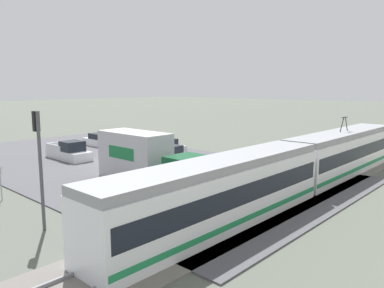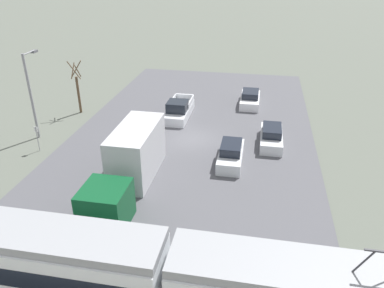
{
  "view_description": "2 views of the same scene",
  "coord_description": "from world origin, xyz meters",
  "px_view_note": "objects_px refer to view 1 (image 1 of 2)",
  "views": [
    {
      "loc": [
        19.67,
        27.72,
        6.88
      ],
      "look_at": [
        -0.82,
        8.81,
        2.57
      ],
      "focal_mm": 35.0,
      "sensor_mm": 36.0,
      "label": 1
    },
    {
      "loc": [
        -5.29,
        27.72,
        13.72
      ],
      "look_at": [
        -1.3,
        6.46,
        2.85
      ],
      "focal_mm": 35.0,
      "sensor_mm": 36.0,
      "label": 2
    }
  ],
  "objects_px": {
    "sedan_car_1": "(165,147)",
    "box_truck": "(147,160)",
    "traffic_light_pole": "(39,155)",
    "no_parking_sign": "(1,180)",
    "pickup_truck": "(69,152)",
    "sedan_car_0": "(100,141)",
    "sedan_car_2": "(169,155)",
    "light_rail_tram": "(296,168)"
  },
  "relations": [
    {
      "from": "light_rail_tram",
      "to": "traffic_light_pole",
      "type": "bearing_deg",
      "value": -23.09
    },
    {
      "from": "box_truck",
      "to": "sedan_car_1",
      "type": "relative_size",
      "value": 2.13
    },
    {
      "from": "sedan_car_2",
      "to": "pickup_truck",
      "type": "bearing_deg",
      "value": -54.14
    },
    {
      "from": "pickup_truck",
      "to": "no_parking_sign",
      "type": "distance_m",
      "value": 12.75
    },
    {
      "from": "light_rail_tram",
      "to": "traffic_light_pole",
      "type": "distance_m",
      "value": 15.35
    },
    {
      "from": "pickup_truck",
      "to": "sedan_car_1",
      "type": "relative_size",
      "value": 1.17
    },
    {
      "from": "pickup_truck",
      "to": "sedan_car_0",
      "type": "height_order",
      "value": "pickup_truck"
    },
    {
      "from": "sedan_car_1",
      "to": "sedan_car_2",
      "type": "distance_m",
      "value": 4.69
    },
    {
      "from": "light_rail_tram",
      "to": "no_parking_sign",
      "type": "relative_size",
      "value": 15.02
    },
    {
      "from": "sedan_car_0",
      "to": "sedan_car_2",
      "type": "distance_m",
      "value": 12.41
    },
    {
      "from": "box_truck",
      "to": "traffic_light_pole",
      "type": "xyz_separation_m",
      "value": [
        9.26,
        3.14,
        2.0
      ]
    },
    {
      "from": "light_rail_tram",
      "to": "sedan_car_0",
      "type": "bearing_deg",
      "value": -95.11
    },
    {
      "from": "pickup_truck",
      "to": "sedan_car_1",
      "type": "xyz_separation_m",
      "value": [
        -8.57,
        4.12,
        -0.06
      ]
    },
    {
      "from": "traffic_light_pole",
      "to": "no_parking_sign",
      "type": "bearing_deg",
      "value": -94.36
    },
    {
      "from": "light_rail_tram",
      "to": "pickup_truck",
      "type": "height_order",
      "value": "light_rail_tram"
    },
    {
      "from": "traffic_light_pole",
      "to": "sedan_car_2",
      "type": "bearing_deg",
      "value": -154.62
    },
    {
      "from": "pickup_truck",
      "to": "sedan_car_2",
      "type": "xyz_separation_m",
      "value": [
        -5.62,
        7.78,
        -0.04
      ]
    },
    {
      "from": "no_parking_sign",
      "to": "light_rail_tram",
      "type": "bearing_deg",
      "value": 137.35
    },
    {
      "from": "light_rail_tram",
      "to": "sedan_car_0",
      "type": "relative_size",
      "value": 6.88
    },
    {
      "from": "pickup_truck",
      "to": "sedan_car_0",
      "type": "distance_m",
      "value": 7.92
    },
    {
      "from": "light_rail_tram",
      "to": "sedan_car_2",
      "type": "bearing_deg",
      "value": -96.32
    },
    {
      "from": "box_truck",
      "to": "sedan_car_1",
      "type": "height_order",
      "value": "box_truck"
    },
    {
      "from": "pickup_truck",
      "to": "sedan_car_0",
      "type": "relative_size",
      "value": 1.2
    },
    {
      "from": "sedan_car_0",
      "to": "no_parking_sign",
      "type": "height_order",
      "value": "no_parking_sign"
    },
    {
      "from": "pickup_truck",
      "to": "box_truck",
      "type": "bearing_deg",
      "value": 87.17
    },
    {
      "from": "sedan_car_1",
      "to": "light_rail_tram",
      "type": "bearing_deg",
      "value": 75.39
    },
    {
      "from": "traffic_light_pole",
      "to": "no_parking_sign",
      "type": "height_order",
      "value": "traffic_light_pole"
    },
    {
      "from": "sedan_car_2",
      "to": "traffic_light_pole",
      "type": "relative_size",
      "value": 0.77
    },
    {
      "from": "sedan_car_1",
      "to": "box_truck",
      "type": "bearing_deg",
      "value": 40.59
    },
    {
      "from": "box_truck",
      "to": "sedan_car_1",
      "type": "distance_m",
      "value": 12.1
    },
    {
      "from": "light_rail_tram",
      "to": "box_truck",
      "type": "distance_m",
      "value": 10.27
    },
    {
      "from": "box_truck",
      "to": "pickup_truck",
      "type": "bearing_deg",
      "value": -92.83
    },
    {
      "from": "light_rail_tram",
      "to": "sedan_car_1",
      "type": "xyz_separation_m",
      "value": [
        -4.42,
        -16.96,
        -1.0
      ]
    },
    {
      "from": "sedan_car_2",
      "to": "traffic_light_pole",
      "type": "xyz_separation_m",
      "value": [
        15.47,
        7.34,
        2.99
      ]
    },
    {
      "from": "traffic_light_pole",
      "to": "light_rail_tram",
      "type": "bearing_deg",
      "value": 156.91
    },
    {
      "from": "light_rail_tram",
      "to": "sedan_car_0",
      "type": "height_order",
      "value": "light_rail_tram"
    },
    {
      "from": "box_truck",
      "to": "pickup_truck",
      "type": "xyz_separation_m",
      "value": [
        -0.59,
        -11.97,
        -0.95
      ]
    },
    {
      "from": "light_rail_tram",
      "to": "sedan_car_1",
      "type": "distance_m",
      "value": 17.55
    },
    {
      "from": "sedan_car_0",
      "to": "traffic_light_pole",
      "type": "relative_size",
      "value": 0.78
    },
    {
      "from": "sedan_car_1",
      "to": "no_parking_sign",
      "type": "xyz_separation_m",
      "value": [
        17.92,
        4.52,
        0.58
      ]
    },
    {
      "from": "sedan_car_0",
      "to": "sedan_car_1",
      "type": "distance_m",
      "value": 8.99
    },
    {
      "from": "sedan_car_0",
      "to": "no_parking_sign",
      "type": "bearing_deg",
      "value": -140.0
    }
  ]
}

